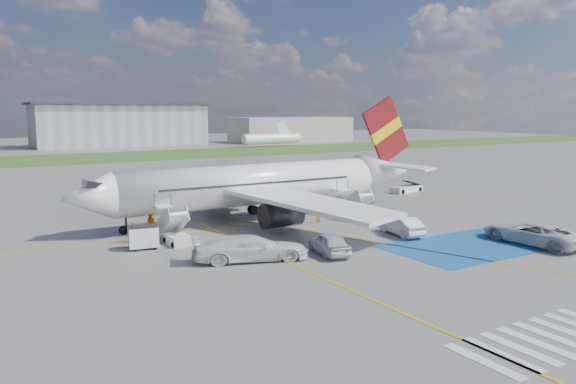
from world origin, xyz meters
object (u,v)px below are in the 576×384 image
car_silver_b (402,226)px  van_white_b (250,244)px  airliner (266,184)px  belt_loader (407,189)px  gpu_cart (143,238)px  van_white_a (532,229)px  car_silver_a (329,243)px

car_silver_b → van_white_b: size_ratio=0.80×
airliner → van_white_b: size_ratio=6.10×
airliner → van_white_b: 15.49m
belt_loader → airliner: bearing=-175.0°
gpu_cart → belt_loader: gpu_cart is taller
van_white_a → van_white_b: size_ratio=1.02×
car_silver_a → van_white_a: van_white_a is taller
car_silver_b → van_white_b: van_white_b is taller
belt_loader → van_white_a: (-11.35, -25.99, 0.77)m
van_white_b → car_silver_b: bearing=-69.4°
van_white_a → airliner: bearing=-57.4°
car_silver_a → van_white_a: size_ratio=0.76×
belt_loader → van_white_a: bearing=-122.6°
gpu_cart → car_silver_b: gpu_cart is taller
airliner → belt_loader: (24.05, 6.02, -3.01)m
gpu_cart → airliner: bearing=32.2°
gpu_cart → van_white_a: van_white_a is taller
gpu_cart → car_silver_b: bearing=-8.5°
van_white_a → belt_loader: bearing=-113.5°
gpu_cart → van_white_a: bearing=-18.5°
airliner → belt_loader: airliner is taller
van_white_a → van_white_b: van_white_b is taller
car_silver_b → airliner: bearing=-53.6°
car_silver_b → van_white_b: bearing=11.8°
belt_loader → car_silver_b: bearing=-143.4°
belt_loader → van_white_b: van_white_b is taller
car_silver_b → van_white_a: 10.08m
airliner → gpu_cart: bearing=-157.6°
gpu_cart → car_silver_a: size_ratio=0.50×
car_silver_b → belt_loader: bearing=-124.5°
gpu_cart → van_white_b: 8.95m
gpu_cart → van_white_b: (5.38, -7.14, 0.37)m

